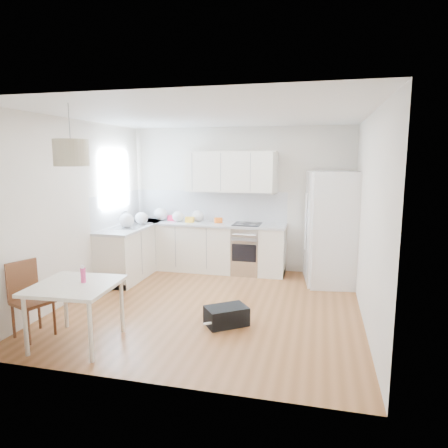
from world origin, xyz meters
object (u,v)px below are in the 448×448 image
(refrigerator, at_px, (332,228))
(dining_table, at_px, (75,290))
(gym_bag, at_px, (226,316))
(dining_chair, at_px, (33,300))

(refrigerator, relative_size, dining_table, 2.01)
(gym_bag, bearing_deg, dining_chair, 166.00)
(gym_bag, bearing_deg, refrigerator, 22.10)
(refrigerator, xyz_separation_m, dining_table, (-2.89, -3.05, -0.32))
(refrigerator, relative_size, gym_bag, 3.68)
(refrigerator, distance_m, dining_table, 4.22)
(gym_bag, bearing_deg, dining_table, 174.22)
(dining_table, height_order, gym_bag, dining_table)
(refrigerator, height_order, gym_bag, refrigerator)
(dining_chair, height_order, gym_bag, dining_chair)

